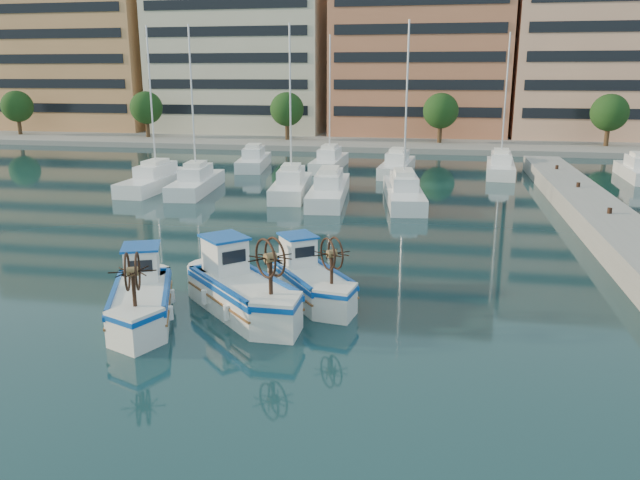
# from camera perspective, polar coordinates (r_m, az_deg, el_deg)

# --- Properties ---
(ground) EXTENTS (300.00, 300.00, 0.00)m
(ground) POSITION_cam_1_polar(r_m,az_deg,el_deg) (22.02, -0.88, -6.99)
(ground) COLOR #173A3D
(ground) RESTS_ON ground
(waterfront) EXTENTS (180.00, 40.00, 25.60)m
(waterfront) POSITION_cam_1_polar(r_m,az_deg,el_deg) (85.23, 14.93, 16.38)
(waterfront) COLOR gray
(waterfront) RESTS_ON ground
(yacht_marina) EXTENTS (38.74, 23.25, 11.50)m
(yacht_marina) POSITION_cam_1_polar(r_m,az_deg,el_deg) (48.71, 2.70, 5.82)
(yacht_marina) COLOR white
(yacht_marina) RESTS_ON ground
(fishing_boat_a) EXTENTS (3.46, 4.88, 2.94)m
(fishing_boat_a) POSITION_cam_1_polar(r_m,az_deg,el_deg) (22.45, -16.03, -4.94)
(fishing_boat_a) COLOR white
(fishing_boat_a) RESTS_ON ground
(fishing_boat_b) EXTENTS (4.93, 4.93, 3.20)m
(fishing_boat_b) POSITION_cam_1_polar(r_m,az_deg,el_deg) (22.36, -7.26, -4.35)
(fishing_boat_b) COLOR white
(fishing_boat_b) RESTS_ON ground
(fishing_boat_c) EXTENTS (4.01, 4.55, 2.81)m
(fishing_boat_c) POSITION_cam_1_polar(r_m,az_deg,el_deg) (23.59, -1.00, -3.47)
(fishing_boat_c) COLOR white
(fishing_boat_c) RESTS_ON ground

